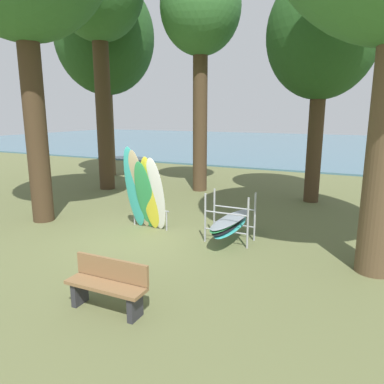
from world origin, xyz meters
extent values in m
plane|color=#60663D|center=(0.00, 0.00, 0.00)|extent=(80.00, 80.00, 0.00)
cube|color=#477084|center=(0.00, 30.72, 0.05)|extent=(80.00, 36.00, 0.10)
cylinder|color=#42301E|center=(-3.50, 0.15, 3.17)|extent=(0.61, 0.61, 6.35)
cylinder|color=brown|center=(-6.76, 7.63, 2.63)|extent=(0.48, 0.48, 5.26)
ellipsoid|color=#234C1E|center=(-6.76, 7.63, 6.76)|extent=(4.75, 4.75, 5.46)
cylinder|color=#42301E|center=(3.45, 6.14, 2.29)|extent=(0.53, 0.53, 4.58)
ellipsoid|color=#234C1E|center=(3.45, 6.14, 5.76)|extent=(3.72, 3.72, 4.28)
cylinder|color=#42301E|center=(-4.76, 4.78, 3.41)|extent=(0.64, 0.64, 6.83)
cylinder|color=#4C3823|center=(-1.04, 6.16, 3.07)|extent=(0.58, 0.58, 6.13)
ellipsoid|color=#387033|center=(-1.04, 6.16, 7.11)|extent=(3.09, 3.09, 3.55)
ellipsoid|color=#38B2AD|center=(-0.56, 0.69, 1.16)|extent=(0.53, 0.58, 2.32)
ellipsoid|color=#C6B289|center=(-0.39, 0.69, 1.13)|extent=(0.56, 0.66, 2.25)
ellipsoid|color=#339E56|center=(-0.22, 0.70, 0.98)|extent=(0.54, 0.64, 1.96)
ellipsoid|color=yellow|center=(-0.05, 0.70, 1.04)|extent=(0.52, 0.50, 2.08)
ellipsoid|color=white|center=(0.11, 0.71, 1.03)|extent=(0.52, 0.53, 2.06)
cylinder|color=#9EA0A5|center=(-0.77, 0.97, 0.28)|extent=(0.04, 0.04, 0.55)
cylinder|color=#9EA0A5|center=(0.33, 0.90, 0.28)|extent=(0.04, 0.04, 0.55)
cylinder|color=#9EA0A5|center=(-0.22, 0.93, 0.55)|extent=(1.27, 0.12, 0.04)
cylinder|color=#9EA0A5|center=(1.64, 0.56, 0.62)|extent=(0.05, 0.05, 1.25)
cylinder|color=#9EA0A5|center=(2.74, 0.56, 0.62)|extent=(0.05, 0.05, 1.25)
cylinder|color=#9EA0A5|center=(1.64, 1.16, 0.62)|extent=(0.05, 0.05, 1.25)
cylinder|color=#9EA0A5|center=(2.74, 1.16, 0.62)|extent=(0.05, 0.05, 1.25)
cylinder|color=#9EA0A5|center=(2.19, 0.56, 0.35)|extent=(1.10, 0.04, 0.04)
cylinder|color=#9EA0A5|center=(2.19, 0.56, 0.80)|extent=(1.10, 0.04, 0.04)
cylinder|color=#9EA0A5|center=(2.19, 1.16, 0.35)|extent=(1.10, 0.04, 0.04)
cylinder|color=#9EA0A5|center=(2.19, 1.16, 0.80)|extent=(1.10, 0.04, 0.04)
ellipsoid|color=#38B2AD|center=(2.22, 0.86, 0.40)|extent=(0.55, 2.11, 0.06)
ellipsoid|color=black|center=(2.15, 0.86, 0.46)|extent=(0.58, 2.12, 0.06)
ellipsoid|color=#339E56|center=(2.14, 0.86, 0.52)|extent=(0.51, 2.10, 0.06)
ellipsoid|color=gray|center=(2.21, 0.86, 0.58)|extent=(0.64, 2.13, 0.06)
cube|color=#2D2D33|center=(0.94, -3.18, 0.21)|extent=(0.10, 0.32, 0.42)
cube|color=#2D2D33|center=(2.06, -3.17, 0.21)|extent=(0.10, 0.32, 0.42)
cube|color=olive|center=(1.50, -3.17, 0.45)|extent=(1.40, 0.41, 0.06)
cube|color=olive|center=(1.49, -2.99, 0.67)|extent=(1.40, 0.07, 0.36)
camera|label=1|loc=(5.10, -7.47, 3.19)|focal=34.06mm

